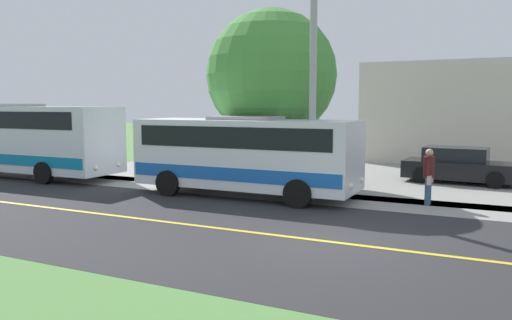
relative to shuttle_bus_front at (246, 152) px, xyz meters
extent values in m
plane|color=#548442|center=(4.54, 4.49, -1.53)|extent=(120.00, 120.00, 0.00)
cube|color=#28282B|center=(4.54, 4.49, -1.53)|extent=(8.00, 100.00, 0.01)
cube|color=gray|center=(-0.66, 4.49, -1.53)|extent=(2.40, 100.00, 0.01)
cube|color=gray|center=(-7.86, 7.49, -1.53)|extent=(14.00, 36.00, 0.01)
cube|color=gold|center=(4.54, 4.49, -1.52)|extent=(0.16, 100.00, 0.00)
cube|color=white|center=(0.00, 0.00, -0.03)|extent=(2.49, 7.79, 2.31)
cube|color=blue|center=(0.00, 0.00, -0.63)|extent=(2.53, 7.64, 0.44)
cube|color=black|center=(0.00, 0.00, 0.57)|extent=(2.53, 7.01, 0.70)
cube|color=gray|center=(0.00, 0.00, 1.18)|extent=(1.49, 2.34, 0.12)
cylinder|color=black|center=(-1.24, 2.41, -1.08)|extent=(0.25, 0.90, 0.90)
cylinder|color=black|center=(1.24, 2.41, -1.08)|extent=(0.25, 0.90, 0.90)
cylinder|color=black|center=(-1.24, -2.42, -1.08)|extent=(0.25, 0.90, 0.90)
cylinder|color=black|center=(1.24, -2.42, -1.08)|extent=(0.25, 0.90, 0.90)
sphere|color=#F2EACC|center=(-0.68, 3.92, -0.83)|extent=(0.20, 0.20, 0.20)
sphere|color=#F2EACC|center=(0.68, 3.92, -0.83)|extent=(0.20, 0.20, 0.20)
cube|color=silver|center=(0.04, -12.07, 0.19)|extent=(2.41, 11.64, 2.75)
cube|color=#0C72A5|center=(0.04, -12.07, -0.63)|extent=(2.45, 11.41, 0.44)
cube|color=black|center=(0.04, -12.07, 1.01)|extent=(2.45, 10.48, 0.70)
cube|color=gray|center=(0.04, -12.07, 1.62)|extent=(1.45, 3.49, 0.12)
cylinder|color=black|center=(-1.17, -8.46, -1.08)|extent=(0.25, 0.90, 0.90)
cylinder|color=black|center=(1.24, -8.46, -1.08)|extent=(0.25, 0.90, 0.90)
sphere|color=#F2EACC|center=(-0.63, -6.23, -0.83)|extent=(0.20, 0.20, 0.20)
sphere|color=#F2EACC|center=(0.70, -6.23, -0.83)|extent=(0.20, 0.20, 0.20)
cylinder|color=#335972|center=(-1.15, 5.97, -1.10)|extent=(0.18, 0.18, 0.87)
cylinder|color=#335972|center=(-0.95, 5.97, -1.10)|extent=(0.18, 0.18, 0.87)
cylinder|color=#4C1919|center=(-1.05, 5.97, -0.32)|extent=(0.34, 0.34, 0.69)
sphere|color=tan|center=(-1.05, 5.97, 0.14)|extent=(0.23, 0.23, 0.23)
cylinder|color=#4C1919|center=(-1.23, 5.97, -0.29)|extent=(0.29, 0.10, 0.62)
cube|color=beige|center=(-1.31, 6.02, -0.72)|extent=(0.20, 0.12, 0.28)
cylinder|color=#4C1919|center=(-0.87, 5.97, -0.29)|extent=(0.29, 0.10, 0.62)
cube|color=beige|center=(-0.79, 6.02, -0.72)|extent=(0.20, 0.12, 0.28)
cylinder|color=#9E9EA3|center=(-0.46, 2.27, 2.08)|extent=(0.24, 0.24, 7.23)
cube|color=black|center=(-6.36, 6.61, -1.00)|extent=(2.12, 4.52, 0.70)
cube|color=black|center=(-6.37, 6.41, -0.37)|extent=(1.70, 2.53, 0.57)
cylinder|color=black|center=(-7.16, 8.04, -1.21)|extent=(0.27, 0.65, 0.64)
cylinder|color=black|center=(-5.36, 7.91, -1.21)|extent=(0.27, 0.65, 0.64)
cylinder|color=black|center=(-7.35, 5.32, -1.21)|extent=(0.27, 0.65, 0.64)
cylinder|color=black|center=(-5.56, 5.19, -1.21)|extent=(0.27, 0.65, 0.64)
cylinder|color=brown|center=(-2.86, -0.29, -0.32)|extent=(0.36, 0.36, 2.42)
sphere|color=#478C3D|center=(-2.86, -0.29, 2.82)|extent=(5.15, 5.15, 5.15)
camera|label=1|loc=(15.48, 7.79, 1.63)|focal=35.06mm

